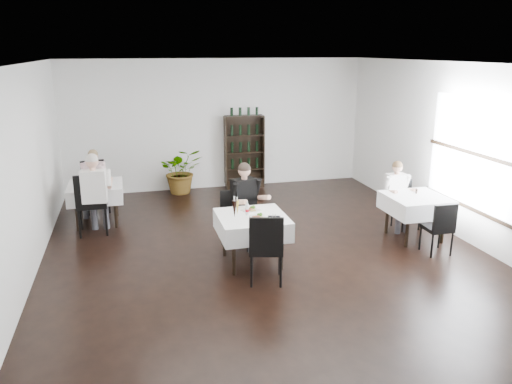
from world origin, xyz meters
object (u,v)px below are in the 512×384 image
main_table (252,225)px  potted_tree (181,171)px  wine_shelf (244,152)px  diner_main (247,199)px

main_table → potted_tree: (-0.61, 4.19, -0.10)m
wine_shelf → potted_tree: size_ratio=1.66×
main_table → potted_tree: bearing=98.4°
main_table → diner_main: 0.72m
wine_shelf → potted_tree: wine_shelf is taller
main_table → potted_tree: potted_tree is taller
wine_shelf → diner_main: (-0.82, -3.63, -0.02)m
wine_shelf → main_table: 4.41m
main_table → diner_main: size_ratio=0.72×
wine_shelf → diner_main: bearing=-102.7°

